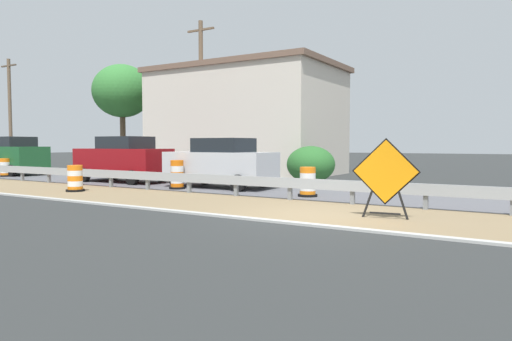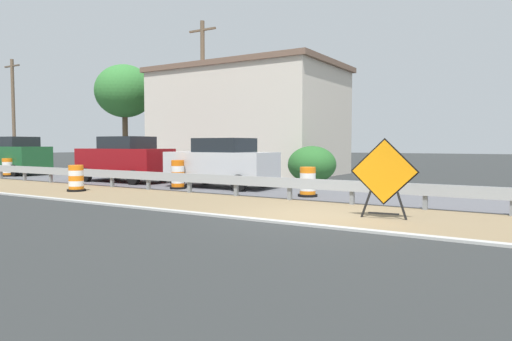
% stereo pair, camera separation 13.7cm
% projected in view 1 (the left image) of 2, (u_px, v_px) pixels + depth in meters
% --- Properties ---
extents(ground_plane, '(160.00, 160.00, 0.00)m').
position_uv_depth(ground_plane, '(309.00, 216.00, 11.42)').
color(ground_plane, '#2B2D2D').
extents(median_dirt_strip, '(3.99, 120.00, 0.01)m').
position_uv_depth(median_dirt_strip, '(322.00, 212.00, 12.10)').
color(median_dirt_strip, '#7F6B4C').
rests_on(median_dirt_strip, ground).
extents(far_lane_asphalt, '(7.17, 120.00, 0.00)m').
position_uv_depth(far_lane_asphalt, '(383.00, 192.00, 16.85)').
color(far_lane_asphalt, '#56565B').
rests_on(far_lane_asphalt, ground).
extents(curb_near_edge, '(0.20, 120.00, 0.11)m').
position_uv_depth(curb_near_edge, '(285.00, 223.00, 10.31)').
color(curb_near_edge, '#ADADA8').
rests_on(curb_near_edge, ground).
extents(guardrail_median, '(0.18, 49.54, 0.71)m').
position_uv_depth(guardrail_median, '(319.00, 185.00, 14.01)').
color(guardrail_median, '#999EA3').
rests_on(guardrail_median, ground).
extents(warning_sign_diamond, '(0.26, 1.58, 1.93)m').
position_uv_depth(warning_sign_diamond, '(386.00, 175.00, 10.94)').
color(warning_sign_diamond, black).
rests_on(warning_sign_diamond, ground).
extents(traffic_barrel_nearest, '(0.67, 0.67, 1.00)m').
position_uv_depth(traffic_barrel_nearest, '(308.00, 183.00, 15.56)').
color(traffic_barrel_nearest, orange).
rests_on(traffic_barrel_nearest, ground).
extents(traffic_barrel_close, '(0.64, 0.64, 1.14)m').
position_uv_depth(traffic_barrel_close, '(177.00, 176.00, 18.20)').
color(traffic_barrel_close, orange).
rests_on(traffic_barrel_close, ground).
extents(traffic_barrel_mid, '(0.68, 0.68, 0.99)m').
position_uv_depth(traffic_barrel_mid, '(75.00, 180.00, 17.22)').
color(traffic_barrel_mid, orange).
rests_on(traffic_barrel_mid, ground).
extents(traffic_barrel_far, '(0.74, 0.74, 0.99)m').
position_uv_depth(traffic_barrel_far, '(5.00, 168.00, 25.14)').
color(traffic_barrel_far, orange).
rests_on(traffic_barrel_far, ground).
extents(car_lead_near_lane, '(2.21, 4.55, 2.01)m').
position_uv_depth(car_lead_near_lane, '(221.00, 163.00, 18.69)').
color(car_lead_near_lane, silver).
rests_on(car_lead_near_lane, ground).
extents(car_trailing_far_lane, '(2.25, 4.31, 2.19)m').
position_uv_depth(car_trailing_far_lane, '(12.00, 156.00, 26.48)').
color(car_trailing_far_lane, '#195128').
rests_on(car_trailing_far_lane, ground).
extents(car_distant_b, '(2.12, 4.75, 2.12)m').
position_uv_depth(car_distant_b, '(123.00, 159.00, 21.48)').
color(car_distant_b, maroon).
rests_on(car_distant_b, ground).
extents(roadside_shop_near, '(7.00, 10.89, 6.32)m').
position_uv_depth(roadside_shop_near, '(247.00, 121.00, 27.62)').
color(roadside_shop_near, beige).
rests_on(roadside_shop_near, ground).
extents(utility_pole_near, '(0.24, 1.80, 8.59)m').
position_uv_depth(utility_pole_near, '(201.00, 96.00, 25.69)').
color(utility_pole_near, brown).
rests_on(utility_pole_near, ground).
extents(utility_pole_mid, '(0.24, 1.80, 8.03)m').
position_uv_depth(utility_pole_mid, '(10.00, 112.00, 34.05)').
color(utility_pole_mid, brown).
rests_on(utility_pole_mid, ground).
extents(bush_roadside, '(2.21, 2.21, 1.69)m').
position_uv_depth(bush_roadside, '(311.00, 164.00, 21.03)').
color(bush_roadside, '#286028').
rests_on(bush_roadside, ground).
extents(tree_roadside, '(3.87, 3.87, 7.02)m').
position_uv_depth(tree_roadside, '(122.00, 91.00, 30.46)').
color(tree_roadside, brown).
rests_on(tree_roadside, ground).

